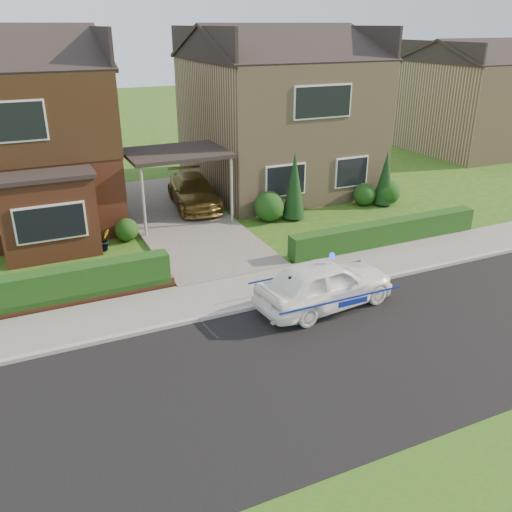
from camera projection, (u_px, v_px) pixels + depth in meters
ground at (322, 364)px, 12.51m from camera, size 120.00×120.00×0.00m
road at (322, 364)px, 12.51m from camera, size 60.00×6.00×0.02m
kerb at (265, 305)px, 15.03m from camera, size 60.00×0.16×0.12m
sidewalk at (250, 289)px, 15.91m from camera, size 60.00×2.00×0.10m
driveway at (180, 218)px, 21.66m from camera, size 3.80×12.00×0.12m
house_left at (3, 122)px, 20.39m from camera, size 7.50×9.53×7.25m
house_right at (277, 108)px, 24.95m from camera, size 7.50×8.06×7.25m
carport_link at (176, 154)px, 20.60m from camera, size 3.80×3.00×2.77m
dwarf_wall at (36, 307)px, 14.64m from camera, size 7.70×0.25×0.36m
hedge_left at (37, 311)px, 14.84m from camera, size 7.50×0.55×0.90m
hedge_right at (385, 245)px, 19.19m from camera, size 7.50×0.55×0.80m
shrub_left_mid at (81, 233)px, 18.48m from camera, size 1.32×1.32×1.32m
shrub_left_near at (126, 230)px, 19.44m from camera, size 0.84×0.84×0.84m
shrub_right_near at (269, 206)px, 21.34m from camera, size 1.20×1.20×1.20m
shrub_right_mid at (364, 194)px, 23.23m from camera, size 0.96×0.96×0.96m
shrub_right_far at (388, 192)px, 23.34m from camera, size 1.08×1.08×1.08m
conifer_a at (294, 188)px, 21.28m from camera, size 0.90×0.90×2.60m
conifer_b at (385, 180)px, 23.04m from camera, size 0.90×0.90×2.20m
neighbour_right at (473, 107)px, 32.48m from camera, size 6.50×7.00×5.20m
police_car at (325, 284)px, 14.82m from camera, size 3.68×4.15×1.53m
driveway_car at (193, 191)px, 22.73m from camera, size 2.27×4.48×1.25m
potted_plant_b at (105, 240)px, 18.61m from camera, size 0.51×0.47×0.75m
potted_plant_c at (27, 252)px, 17.66m from camera, size 0.54×0.54×0.73m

